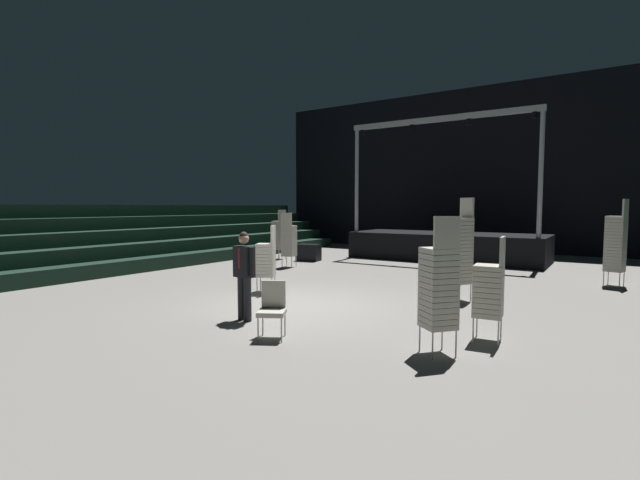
{
  "coord_description": "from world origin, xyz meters",
  "views": [
    {
      "loc": [
        5.7,
        -7.87,
        2.19
      ],
      "look_at": [
        -0.06,
        0.91,
        1.4
      ],
      "focal_mm": 25.13,
      "sensor_mm": 36.0,
      "label": 1
    }
  ],
  "objects_px": {
    "loose_chair_near_man": "(272,306)",
    "chair_stack_front_right": "(289,240)",
    "man_with_tie": "(244,271)",
    "chair_stack_rear_right": "(439,286)",
    "chair_stack_front_left": "(616,243)",
    "chair_stack_mid_right": "(266,259)",
    "chair_stack_mid_left": "(279,234)",
    "chair_stack_mid_centre": "(489,289)",
    "equipment_road_case": "(309,253)",
    "chair_stack_rear_left": "(460,249)",
    "stage_riser": "(447,244)"
  },
  "relations": [
    {
      "from": "chair_stack_front_right",
      "to": "chair_stack_mid_right",
      "type": "distance_m",
      "value": 4.73
    },
    {
      "from": "man_with_tie",
      "to": "chair_stack_front_left",
      "type": "xyz_separation_m",
      "value": [
        5.93,
        8.38,
        0.23
      ]
    },
    {
      "from": "chair_stack_front_right",
      "to": "chair_stack_mid_centre",
      "type": "distance_m",
      "value": 9.7
    },
    {
      "from": "stage_riser",
      "to": "loose_chair_near_man",
      "type": "bearing_deg",
      "value": -85.35
    },
    {
      "from": "chair_stack_mid_right",
      "to": "chair_stack_rear_right",
      "type": "distance_m",
      "value": 5.76
    },
    {
      "from": "man_with_tie",
      "to": "equipment_road_case",
      "type": "xyz_separation_m",
      "value": [
        -4.37,
        8.46,
        -0.63
      ]
    },
    {
      "from": "chair_stack_rear_left",
      "to": "equipment_road_case",
      "type": "relative_size",
      "value": 2.66
    },
    {
      "from": "chair_stack_mid_right",
      "to": "chair_stack_mid_centre",
      "type": "distance_m",
      "value": 5.86
    },
    {
      "from": "chair_stack_mid_centre",
      "to": "man_with_tie",
      "type": "bearing_deg",
      "value": 100.35
    },
    {
      "from": "chair_stack_mid_right",
      "to": "equipment_road_case",
      "type": "distance_m",
      "value": 6.69
    },
    {
      "from": "man_with_tie",
      "to": "chair_stack_rear_right",
      "type": "distance_m",
      "value": 3.76
    },
    {
      "from": "chair_stack_front_left",
      "to": "chair_stack_mid_centre",
      "type": "xyz_separation_m",
      "value": [
        -1.71,
        -7.18,
        -0.34
      ]
    },
    {
      "from": "chair_stack_mid_left",
      "to": "equipment_road_case",
      "type": "distance_m",
      "value": 1.56
    },
    {
      "from": "chair_stack_mid_right",
      "to": "chair_stack_mid_centre",
      "type": "relative_size",
      "value": 1.0
    },
    {
      "from": "chair_stack_front_right",
      "to": "chair_stack_mid_centre",
      "type": "xyz_separation_m",
      "value": [
        8.11,
        -5.33,
        -0.13
      ]
    },
    {
      "from": "chair_stack_front_left",
      "to": "stage_riser",
      "type": "bearing_deg",
      "value": 74.3
    },
    {
      "from": "chair_stack_front_right",
      "to": "chair_stack_front_left",
      "type": "bearing_deg",
      "value": -0.65
    },
    {
      "from": "chair_stack_front_right",
      "to": "loose_chair_near_man",
      "type": "bearing_deg",
      "value": -65.9
    },
    {
      "from": "stage_riser",
      "to": "man_with_tie",
      "type": "bearing_deg",
      "value": -90.74
    },
    {
      "from": "loose_chair_near_man",
      "to": "chair_stack_front_right",
      "type": "bearing_deg",
      "value": -83.85
    },
    {
      "from": "chair_stack_mid_centre",
      "to": "chair_stack_rear_left",
      "type": "height_order",
      "value": "chair_stack_rear_left"
    },
    {
      "from": "chair_stack_mid_right",
      "to": "chair_stack_front_right",
      "type": "bearing_deg",
      "value": 2.44
    },
    {
      "from": "man_with_tie",
      "to": "chair_stack_front_right",
      "type": "relative_size",
      "value": 0.87
    },
    {
      "from": "chair_stack_mid_right",
      "to": "chair_stack_rear_left",
      "type": "bearing_deg",
      "value": -96.95
    },
    {
      "from": "chair_stack_mid_left",
      "to": "chair_stack_mid_right",
      "type": "height_order",
      "value": "chair_stack_mid_left"
    },
    {
      "from": "man_with_tie",
      "to": "chair_stack_front_left",
      "type": "height_order",
      "value": "chair_stack_front_left"
    },
    {
      "from": "man_with_tie",
      "to": "chair_stack_front_left",
      "type": "bearing_deg",
      "value": -116.13
    },
    {
      "from": "chair_stack_rear_left",
      "to": "man_with_tie",
      "type": "bearing_deg",
      "value": 85.91
    },
    {
      "from": "chair_stack_mid_centre",
      "to": "chair_stack_rear_right",
      "type": "distance_m",
      "value": 1.21
    },
    {
      "from": "chair_stack_front_left",
      "to": "loose_chair_near_man",
      "type": "distance_m",
      "value": 10.17
    },
    {
      "from": "man_with_tie",
      "to": "chair_stack_front_right",
      "type": "height_order",
      "value": "chair_stack_front_right"
    },
    {
      "from": "equipment_road_case",
      "to": "chair_stack_rear_right",
      "type": "bearing_deg",
      "value": -45.84
    },
    {
      "from": "chair_stack_mid_left",
      "to": "equipment_road_case",
      "type": "bearing_deg",
      "value": -74.73
    },
    {
      "from": "equipment_road_case",
      "to": "chair_stack_mid_centre",
      "type": "bearing_deg",
      "value": -40.23
    },
    {
      "from": "chair_stack_front_right",
      "to": "chair_stack_rear_right",
      "type": "height_order",
      "value": "chair_stack_rear_right"
    },
    {
      "from": "chair_stack_rear_left",
      "to": "stage_riser",
      "type": "bearing_deg",
      "value": -39.45
    },
    {
      "from": "chair_stack_mid_left",
      "to": "chair_stack_mid_right",
      "type": "relative_size",
      "value": 1.2
    },
    {
      "from": "man_with_tie",
      "to": "chair_stack_mid_left",
      "type": "relative_size",
      "value": 0.83
    },
    {
      "from": "chair_stack_front_left",
      "to": "chair_stack_mid_right",
      "type": "distance_m",
      "value": 9.53
    },
    {
      "from": "chair_stack_front_left",
      "to": "chair_stack_rear_right",
      "type": "xyz_separation_m",
      "value": [
        -2.18,
        -8.29,
        -0.17
      ]
    },
    {
      "from": "stage_riser",
      "to": "chair_stack_mid_left",
      "type": "height_order",
      "value": "stage_riser"
    },
    {
      "from": "chair_stack_front_right",
      "to": "loose_chair_near_man",
      "type": "xyz_separation_m",
      "value": [
        5.06,
        -7.11,
        -0.45
      ]
    },
    {
      "from": "chair_stack_mid_right",
      "to": "chair_stack_front_left",
      "type": "bearing_deg",
      "value": -79.19
    },
    {
      "from": "stage_riser",
      "to": "chair_stack_rear_right",
      "type": "xyz_separation_m",
      "value": [
        3.6,
        -11.83,
        0.39
      ]
    },
    {
      "from": "stage_riser",
      "to": "chair_stack_rear_left",
      "type": "xyz_separation_m",
      "value": [
        2.75,
        -7.8,
        0.56
      ]
    },
    {
      "from": "chair_stack_rear_left",
      "to": "chair_stack_rear_right",
      "type": "xyz_separation_m",
      "value": [
        0.85,
        -4.03,
        -0.17
      ]
    },
    {
      "from": "chair_stack_mid_centre",
      "to": "chair_stack_rear_right",
      "type": "relative_size",
      "value": 0.83
    },
    {
      "from": "chair_stack_front_left",
      "to": "chair_stack_rear_right",
      "type": "distance_m",
      "value": 8.57
    },
    {
      "from": "man_with_tie",
      "to": "chair_stack_mid_left",
      "type": "bearing_deg",
      "value": -46.09
    },
    {
      "from": "stage_riser",
      "to": "chair_stack_mid_right",
      "type": "xyz_separation_m",
      "value": [
        -1.66,
        -9.48,
        0.22
      ]
    }
  ]
}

